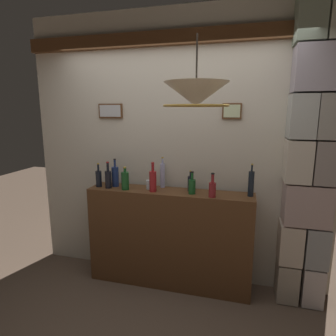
{
  "coord_description": "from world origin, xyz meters",
  "views": [
    {
      "loc": [
        0.73,
        -1.9,
        1.86
      ],
      "look_at": [
        0.0,
        0.81,
        1.29
      ],
      "focal_mm": 30.77,
      "sensor_mm": 36.0,
      "label": 1
    }
  ],
  "objects_px": {
    "liquor_bottle_tequila": "(251,183)",
    "liquor_bottle_rum": "(115,176)",
    "liquor_bottle_bourbon": "(163,175)",
    "liquor_bottle_sherry": "(99,178)",
    "liquor_bottle_vodka": "(212,189)",
    "liquor_bottle_amaro": "(190,183)",
    "liquor_bottle_whiskey": "(192,186)",
    "glass_tumbler_rocks": "(150,184)",
    "pendant_lamp": "(196,95)",
    "liquor_bottle_rye": "(153,180)",
    "liquor_bottle_brandy": "(108,179)",
    "liquor_bottle_vermouth": "(125,180)"
  },
  "relations": [
    {
      "from": "liquor_bottle_brandy",
      "to": "liquor_bottle_whiskey",
      "type": "relative_size",
      "value": 1.25
    },
    {
      "from": "liquor_bottle_vermouth",
      "to": "liquor_bottle_bourbon",
      "type": "relative_size",
      "value": 0.74
    },
    {
      "from": "liquor_bottle_vermouth",
      "to": "liquor_bottle_amaro",
      "type": "height_order",
      "value": "liquor_bottle_vermouth"
    },
    {
      "from": "liquor_bottle_brandy",
      "to": "liquor_bottle_bourbon",
      "type": "height_order",
      "value": "liquor_bottle_bourbon"
    },
    {
      "from": "liquor_bottle_bourbon",
      "to": "liquor_bottle_whiskey",
      "type": "bearing_deg",
      "value": -25.11
    },
    {
      "from": "liquor_bottle_tequila",
      "to": "liquor_bottle_rye",
      "type": "distance_m",
      "value": 0.96
    },
    {
      "from": "liquor_bottle_vodka",
      "to": "liquor_bottle_sherry",
      "type": "height_order",
      "value": "liquor_bottle_sherry"
    },
    {
      "from": "liquor_bottle_brandy",
      "to": "pendant_lamp",
      "type": "relative_size",
      "value": 0.6
    },
    {
      "from": "liquor_bottle_vermouth",
      "to": "liquor_bottle_sherry",
      "type": "relative_size",
      "value": 0.93
    },
    {
      "from": "liquor_bottle_amaro",
      "to": "glass_tumbler_rocks",
      "type": "xyz_separation_m",
      "value": [
        -0.43,
        -0.03,
        -0.03
      ]
    },
    {
      "from": "liquor_bottle_brandy",
      "to": "liquor_bottle_whiskey",
      "type": "bearing_deg",
      "value": 0.99
    },
    {
      "from": "liquor_bottle_amaro",
      "to": "liquor_bottle_rye",
      "type": "xyz_separation_m",
      "value": [
        -0.36,
        -0.11,
        0.03
      ]
    },
    {
      "from": "liquor_bottle_tequila",
      "to": "liquor_bottle_bourbon",
      "type": "xyz_separation_m",
      "value": [
        -0.91,
        0.1,
        0.01
      ]
    },
    {
      "from": "liquor_bottle_vodka",
      "to": "liquor_bottle_rye",
      "type": "xyz_separation_m",
      "value": [
        -0.61,
        0.04,
        0.03
      ]
    },
    {
      "from": "liquor_bottle_tequila",
      "to": "liquor_bottle_sherry",
      "type": "height_order",
      "value": "liquor_bottle_tequila"
    },
    {
      "from": "liquor_bottle_tequila",
      "to": "liquor_bottle_whiskey",
      "type": "bearing_deg",
      "value": -173.3
    },
    {
      "from": "liquor_bottle_bourbon",
      "to": "liquor_bottle_sherry",
      "type": "height_order",
      "value": "liquor_bottle_bourbon"
    },
    {
      "from": "liquor_bottle_vermouth",
      "to": "glass_tumbler_rocks",
      "type": "relative_size",
      "value": 2.58
    },
    {
      "from": "pendant_lamp",
      "to": "liquor_bottle_whiskey",
      "type": "bearing_deg",
      "value": 101.39
    },
    {
      "from": "liquor_bottle_vodka",
      "to": "liquor_bottle_amaro",
      "type": "bearing_deg",
      "value": 148.11
    },
    {
      "from": "liquor_bottle_vodka",
      "to": "liquor_bottle_tequila",
      "type": "relative_size",
      "value": 0.74
    },
    {
      "from": "pendant_lamp",
      "to": "liquor_bottle_tequila",
      "type": "bearing_deg",
      "value": 62.04
    },
    {
      "from": "liquor_bottle_amaro",
      "to": "liquor_bottle_rum",
      "type": "relative_size",
      "value": 0.71
    },
    {
      "from": "liquor_bottle_tequila",
      "to": "glass_tumbler_rocks",
      "type": "distance_m",
      "value": 1.03
    },
    {
      "from": "liquor_bottle_vermouth",
      "to": "pendant_lamp",
      "type": "xyz_separation_m",
      "value": [
        0.84,
        -0.69,
        0.82
      ]
    },
    {
      "from": "liquor_bottle_vodka",
      "to": "liquor_bottle_tequila",
      "type": "bearing_deg",
      "value": 19.29
    },
    {
      "from": "liquor_bottle_vermouth",
      "to": "liquor_bottle_bourbon",
      "type": "distance_m",
      "value": 0.4
    },
    {
      "from": "liquor_bottle_vermouth",
      "to": "liquor_bottle_vodka",
      "type": "height_order",
      "value": "liquor_bottle_vermouth"
    },
    {
      "from": "liquor_bottle_vodka",
      "to": "glass_tumbler_rocks",
      "type": "bearing_deg",
      "value": 169.47
    },
    {
      "from": "liquor_bottle_rum",
      "to": "glass_tumbler_rocks",
      "type": "relative_size",
      "value": 3.26
    },
    {
      "from": "liquor_bottle_bourbon",
      "to": "liquor_bottle_whiskey",
      "type": "height_order",
      "value": "liquor_bottle_bourbon"
    },
    {
      "from": "liquor_bottle_vermouth",
      "to": "liquor_bottle_amaro",
      "type": "distance_m",
      "value": 0.68
    },
    {
      "from": "liquor_bottle_tequila",
      "to": "liquor_bottle_sherry",
      "type": "relative_size",
      "value": 1.24
    },
    {
      "from": "liquor_bottle_amaro",
      "to": "glass_tumbler_rocks",
      "type": "relative_size",
      "value": 2.32
    },
    {
      "from": "liquor_bottle_bourbon",
      "to": "liquor_bottle_rye",
      "type": "bearing_deg",
      "value": -105.55
    },
    {
      "from": "glass_tumbler_rocks",
      "to": "pendant_lamp",
      "type": "distance_m",
      "value": 1.32
    },
    {
      "from": "liquor_bottle_whiskey",
      "to": "liquor_bottle_amaro",
      "type": "bearing_deg",
      "value": 111.15
    },
    {
      "from": "liquor_bottle_whiskey",
      "to": "liquor_bottle_sherry",
      "type": "relative_size",
      "value": 0.88
    },
    {
      "from": "liquor_bottle_tequila",
      "to": "liquor_bottle_rum",
      "type": "xyz_separation_m",
      "value": [
        -1.41,
        0.0,
        -0.01
      ]
    },
    {
      "from": "liquor_bottle_vodka",
      "to": "liquor_bottle_rum",
      "type": "distance_m",
      "value": 1.07
    },
    {
      "from": "liquor_bottle_amaro",
      "to": "pendant_lamp",
      "type": "relative_size",
      "value": 0.46
    },
    {
      "from": "liquor_bottle_tequila",
      "to": "liquor_bottle_rye",
      "type": "height_order",
      "value": "liquor_bottle_tequila"
    },
    {
      "from": "liquor_bottle_vodka",
      "to": "liquor_bottle_rum",
      "type": "height_order",
      "value": "liquor_bottle_rum"
    },
    {
      "from": "liquor_bottle_rum",
      "to": "glass_tumbler_rocks",
      "type": "distance_m",
      "value": 0.4
    },
    {
      "from": "liquor_bottle_rum",
      "to": "glass_tumbler_rocks",
      "type": "bearing_deg",
      "value": 0.12
    },
    {
      "from": "liquor_bottle_whiskey",
      "to": "liquor_bottle_sherry",
      "type": "bearing_deg",
      "value": 179.43
    },
    {
      "from": "liquor_bottle_brandy",
      "to": "liquor_bottle_tequila",
      "type": "height_order",
      "value": "liquor_bottle_tequila"
    },
    {
      "from": "liquor_bottle_vermouth",
      "to": "liquor_bottle_rum",
      "type": "height_order",
      "value": "liquor_bottle_rum"
    },
    {
      "from": "liquor_bottle_amaro",
      "to": "liquor_bottle_rum",
      "type": "height_order",
      "value": "liquor_bottle_rum"
    },
    {
      "from": "liquor_bottle_vermouth",
      "to": "liquor_bottle_sherry",
      "type": "distance_m",
      "value": 0.33
    }
  ]
}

